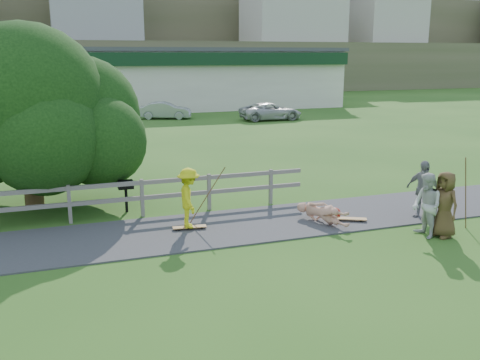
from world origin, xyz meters
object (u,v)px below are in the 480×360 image
Objects in this scene: skater_fallen at (323,213)px; car_silver at (165,110)px; bbq at (126,196)px; tree at (28,133)px; spectator_b at (423,190)px; car_white at (271,111)px; spectator_c at (444,204)px; spectator_a at (427,206)px; skater_rider at (189,202)px.

skater_fallen is 0.46× the size of car_silver.
tree is at bearing 149.23° from bbq.
car_white is at bearing 143.58° from spectator_b.
spectator_b is 0.98× the size of spectator_c.
tree is 3.51m from bbq.
spectator_a is at bearing -58.94° from spectator_b.
tree is (-9.51, 6.32, 1.45)m from spectator_a.
skater_fallen is at bearing -127.52° from spectator_a.
car_white is at bearing 49.56° from tree.
car_silver is at bearing 67.52° from skater_fallen.
spectator_a is at bearing -159.31° from car_silver.
spectator_b is 26.22m from car_silver.
spectator_c is 8.85m from bbq.
skater_rider is 25.43m from car_silver.
car_silver is 3.89× the size of bbq.
car_silver is at bearing 75.43° from bbq.
car_white reaches higher than bbq.
bbq is (-4.95, 2.96, 0.17)m from skater_fallen.
spectator_a is 1.74× the size of bbq.
tree is (-3.93, 3.82, 1.49)m from skater_rider.
skater_rider is 3.70m from skater_fallen.
car_silver is at bearing -172.44° from spectator_a.
spectator_b is 0.45× the size of car_silver.
skater_rider is 0.21× the size of tree.
car_silver is 0.49× the size of tree.
spectator_c reaches higher than car_white.
spectator_b is at bearing -25.26° from tree.
bbq is (-6.92, 4.78, -0.36)m from spectator_a.
skater_fallen is 1.78× the size of bbq.
bbq is (-5.84, -22.74, -0.13)m from car_silver.
car_silver is at bearing 160.06° from spectator_b.
spectator_b is at bearing 168.33° from car_white.
spectator_c is (6.02, -2.62, 0.06)m from skater_rider.
spectator_c is (0.44, -0.12, 0.02)m from spectator_a.
bbq is (-7.36, 4.91, -0.38)m from spectator_c.
tree reaches higher than spectator_c.
skater_fallen is 23.83m from car_white.
car_silver is 7.62m from car_white.
car_silver is (-1.52, 27.65, -0.24)m from spectator_c.
tree is at bearing -139.64° from spectator_b.
skater_fallen is at bearing -94.26° from skater_rider.
tree reaches higher than spectator_a.
car_silver is 22.89m from tree.
tree reaches higher than car_white.
spectator_c is 0.39× the size of car_white.
spectator_b is at bearing 150.60° from spectator_c.
spectator_b reaches higher than bbq.
skater_fallen is 1.01× the size of spectator_b.
skater_rider is 2.67m from bbq.
tree is (-15.36, -18.02, 1.67)m from car_white.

